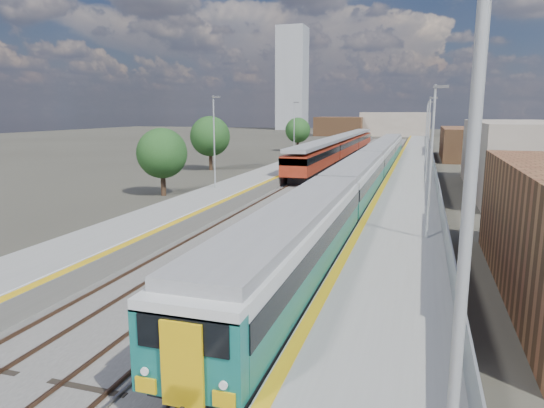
% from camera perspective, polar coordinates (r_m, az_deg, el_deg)
% --- Properties ---
extents(ground, '(320.00, 320.00, 0.00)m').
position_cam_1_polar(ground, '(53.66, 10.45, 2.88)').
color(ground, '#47443A').
rests_on(ground, ground).
extents(ballast_bed, '(10.50, 155.00, 0.06)m').
position_cam_1_polar(ballast_bed, '(56.41, 8.49, 3.35)').
color(ballast_bed, '#565451').
rests_on(ballast_bed, ground).
extents(tracks, '(8.96, 160.00, 0.17)m').
position_cam_1_polar(tracks, '(57.96, 9.33, 3.60)').
color(tracks, '#4C3323').
rests_on(tracks, ground).
extents(platform_right, '(4.70, 155.00, 8.52)m').
position_cam_1_polar(platform_right, '(55.71, 16.19, 3.47)').
color(platform_right, slate).
rests_on(platform_right, ground).
extents(platform_left, '(4.30, 155.00, 8.52)m').
position_cam_1_polar(platform_left, '(57.74, 1.81, 4.12)').
color(platform_left, slate).
rests_on(platform_left, ground).
extents(buildings, '(72.00, 185.50, 40.00)m').
position_cam_1_polar(buildings, '(143.51, 7.61, 12.12)').
color(buildings, brown).
rests_on(buildings, ground).
extents(green_train, '(2.71, 75.47, 2.98)m').
position_cam_1_polar(green_train, '(46.84, 11.41, 4.29)').
color(green_train, black).
rests_on(green_train, ground).
extents(red_train, '(2.83, 57.47, 3.58)m').
position_cam_1_polar(red_train, '(74.21, 8.17, 6.75)').
color(red_train, black).
rests_on(red_train, ground).
extents(tree_a, '(4.34, 4.34, 5.89)m').
position_cam_1_polar(tree_a, '(43.11, -12.82, 5.83)').
color(tree_a, '#382619').
rests_on(tree_a, ground).
extents(tree_b, '(4.95, 4.95, 6.71)m').
position_cam_1_polar(tree_b, '(61.11, -7.29, 7.90)').
color(tree_b, '#382619').
rests_on(tree_b, ground).
extents(tree_c, '(4.56, 4.56, 6.18)m').
position_cam_1_polar(tree_c, '(89.59, 3.05, 8.66)').
color(tree_c, '#382619').
rests_on(tree_c, ground).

